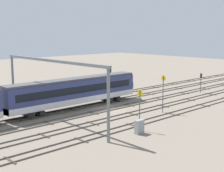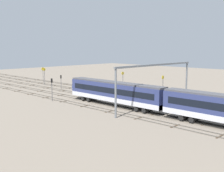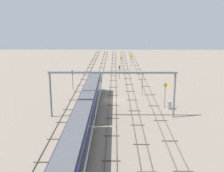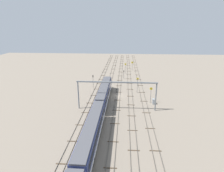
{
  "view_description": "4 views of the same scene",
  "coord_description": "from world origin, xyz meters",
  "px_view_note": "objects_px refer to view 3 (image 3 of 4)",
  "views": [
    {
      "loc": [
        -34.6,
        -37.01,
        12.22
      ],
      "look_at": [
        0.67,
        0.67,
        3.61
      ],
      "focal_mm": 51.96,
      "sensor_mm": 36.0,
      "label": 1
    },
    {
      "loc": [
        -44.08,
        45.44,
        11.96
      ],
      "look_at": [
        1.41,
        -0.42,
        3.08
      ],
      "focal_mm": 46.14,
      "sensor_mm": 36.0,
      "label": 2
    },
    {
      "loc": [
        -60.61,
        -0.46,
        18.03
      ],
      "look_at": [
        0.6,
        0.18,
        3.12
      ],
      "focal_mm": 44.95,
      "sensor_mm": 36.0,
      "label": 3
    },
    {
      "loc": [
        -62.79,
        -2.22,
        24.08
      ],
      "look_at": [
        1.51,
        2.22,
        3.21
      ],
      "focal_mm": 30.33,
      "sensor_mm": 36.0,
      "label": 4
    }
  ],
  "objects_px": {
    "signal_light_trackside_departure": "(119,70)",
    "speed_sign_far_trackside": "(142,81)",
    "speed_sign_near_foreground": "(131,60)",
    "speed_sign_mid_trackside": "(165,92)",
    "signal_light_trackside_approach": "(73,77)",
    "speed_sign_distant_end": "(121,62)",
    "relay_cabinet": "(169,105)",
    "overhead_gantry": "(112,82)"
  },
  "relations": [
    {
      "from": "speed_sign_far_trackside",
      "to": "speed_sign_near_foreground",
      "type": "bearing_deg",
      "value": 1.14
    },
    {
      "from": "signal_light_trackside_approach",
      "to": "speed_sign_mid_trackside",
      "type": "bearing_deg",
      "value": -124.69
    },
    {
      "from": "overhead_gantry",
      "to": "speed_sign_mid_trackside",
      "type": "height_order",
      "value": "overhead_gantry"
    },
    {
      "from": "speed_sign_near_foreground",
      "to": "overhead_gantry",
      "type": "bearing_deg",
      "value": 172.96
    },
    {
      "from": "signal_light_trackside_approach",
      "to": "relay_cabinet",
      "type": "xyz_separation_m",
      "value": [
        -15.57,
        -21.94,
        -2.41
      ]
    },
    {
      "from": "speed_sign_near_foreground",
      "to": "speed_sign_mid_trackside",
      "type": "relative_size",
      "value": 0.97
    },
    {
      "from": "speed_sign_distant_end",
      "to": "signal_light_trackside_approach",
      "type": "relative_size",
      "value": 1.08
    },
    {
      "from": "speed_sign_distant_end",
      "to": "signal_light_trackside_approach",
      "type": "xyz_separation_m",
      "value": [
        -23.49,
        12.88,
        -0.23
      ]
    },
    {
      "from": "speed_sign_mid_trackside",
      "to": "signal_light_trackside_approach",
      "type": "height_order",
      "value": "speed_sign_mid_trackside"
    },
    {
      "from": "overhead_gantry",
      "to": "signal_light_trackside_approach",
      "type": "height_order",
      "value": "overhead_gantry"
    },
    {
      "from": "speed_sign_mid_trackside",
      "to": "speed_sign_near_foreground",
      "type": "bearing_deg",
      "value": 5.64
    },
    {
      "from": "signal_light_trackside_departure",
      "to": "relay_cabinet",
      "type": "relative_size",
      "value": 2.3
    },
    {
      "from": "speed_sign_far_trackside",
      "to": "signal_light_trackside_departure",
      "type": "distance_m",
      "value": 19.77
    },
    {
      "from": "speed_sign_far_trackside",
      "to": "speed_sign_distant_end",
      "type": "distance_m",
      "value": 29.04
    },
    {
      "from": "speed_sign_near_foreground",
      "to": "speed_sign_mid_trackside",
      "type": "bearing_deg",
      "value": -174.36
    },
    {
      "from": "speed_sign_near_foreground",
      "to": "signal_light_trackside_departure",
      "type": "height_order",
      "value": "speed_sign_near_foreground"
    },
    {
      "from": "speed_sign_far_trackside",
      "to": "speed_sign_distant_end",
      "type": "xyz_separation_m",
      "value": [
        28.7,
        4.48,
        -0.11
      ]
    },
    {
      "from": "overhead_gantry",
      "to": "speed_sign_distant_end",
      "type": "distance_m",
      "value": 44.14
    },
    {
      "from": "relay_cabinet",
      "to": "speed_sign_distant_end",
      "type": "bearing_deg",
      "value": 13.06
    },
    {
      "from": "signal_light_trackside_approach",
      "to": "signal_light_trackside_departure",
      "type": "bearing_deg",
      "value": -41.33
    },
    {
      "from": "speed_sign_far_trackside",
      "to": "signal_light_trackside_departure",
      "type": "relative_size",
      "value": 1.46
    },
    {
      "from": "signal_light_trackside_departure",
      "to": "signal_light_trackside_approach",
      "type": "bearing_deg",
      "value": 138.67
    },
    {
      "from": "speed_sign_mid_trackside",
      "to": "signal_light_trackside_departure",
      "type": "xyz_separation_m",
      "value": [
        28.45,
        8.92,
        -0.74
      ]
    },
    {
      "from": "overhead_gantry",
      "to": "signal_light_trackside_approach",
      "type": "distance_m",
      "value": 23.2
    },
    {
      "from": "speed_sign_near_foreground",
      "to": "signal_light_trackside_departure",
      "type": "relative_size",
      "value": 1.29
    },
    {
      "from": "speed_sign_near_foreground",
      "to": "speed_sign_far_trackside",
      "type": "height_order",
      "value": "speed_sign_far_trackside"
    },
    {
      "from": "speed_sign_near_foreground",
      "to": "speed_sign_distant_end",
      "type": "relative_size",
      "value": 0.94
    },
    {
      "from": "signal_light_trackside_departure",
      "to": "speed_sign_far_trackside",
      "type": "bearing_deg",
      "value": -164.77
    },
    {
      "from": "signal_light_trackside_approach",
      "to": "relay_cabinet",
      "type": "distance_m",
      "value": 27.01
    },
    {
      "from": "relay_cabinet",
      "to": "speed_sign_near_foreground",
      "type": "bearing_deg",
      "value": 6.55
    },
    {
      "from": "speed_sign_distant_end",
      "to": "relay_cabinet",
      "type": "bearing_deg",
      "value": -166.94
    },
    {
      "from": "speed_sign_mid_trackside",
      "to": "relay_cabinet",
      "type": "xyz_separation_m",
      "value": [
        -0.96,
        -0.84,
        -2.49
      ]
    },
    {
      "from": "speed_sign_near_foreground",
      "to": "speed_sign_distant_end",
      "type": "height_order",
      "value": "speed_sign_distant_end"
    },
    {
      "from": "speed_sign_far_trackside",
      "to": "speed_sign_distant_end",
      "type": "height_order",
      "value": "speed_sign_far_trackside"
    },
    {
      "from": "speed_sign_distant_end",
      "to": "signal_light_trackside_departure",
      "type": "relative_size",
      "value": 1.38
    },
    {
      "from": "speed_sign_mid_trackside",
      "to": "signal_light_trackside_approach",
      "type": "relative_size",
      "value": 1.04
    },
    {
      "from": "speed_sign_near_foreground",
      "to": "signal_light_trackside_approach",
      "type": "xyz_separation_m",
      "value": [
        -30.42,
        16.66,
        -0.16
      ]
    },
    {
      "from": "speed_sign_distant_end",
      "to": "relay_cabinet",
      "type": "relative_size",
      "value": 3.17
    },
    {
      "from": "speed_sign_near_foreground",
      "to": "speed_sign_far_trackside",
      "type": "relative_size",
      "value": 0.88
    },
    {
      "from": "overhead_gantry",
      "to": "relay_cabinet",
      "type": "height_order",
      "value": "overhead_gantry"
    },
    {
      "from": "speed_sign_mid_trackside",
      "to": "signal_light_trackside_approach",
      "type": "bearing_deg",
      "value": 55.31
    },
    {
      "from": "speed_sign_near_foreground",
      "to": "speed_sign_distant_end",
      "type": "bearing_deg",
      "value": 151.4
    }
  ]
}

